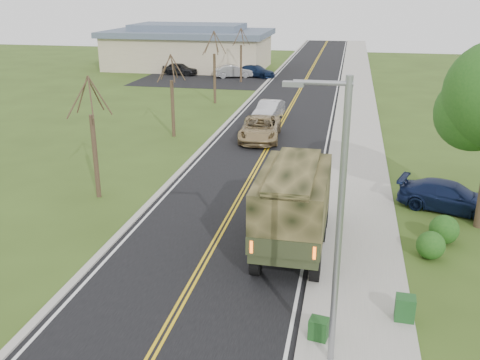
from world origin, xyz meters
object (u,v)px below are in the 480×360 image
(sedan_silver, at_px, (269,111))
(utility_box_near, at_px, (405,308))
(suv_champagne, at_px, (260,129))
(pickup_navy, at_px, (449,197))
(utility_box_far, at_px, (319,329))
(military_truck, at_px, (295,200))

(sedan_silver, relative_size, utility_box_near, 5.76)
(suv_champagne, xyz_separation_m, pickup_navy, (10.80, -10.60, -0.11))
(sedan_silver, xyz_separation_m, utility_box_far, (5.74, -27.91, -0.33))
(sedan_silver, relative_size, utility_box_far, 7.09)
(utility_box_far, bearing_deg, suv_champagne, 114.08)
(utility_box_near, bearing_deg, pickup_navy, 76.93)
(military_truck, height_order, utility_box_far, military_truck)
(military_truck, xyz_separation_m, pickup_navy, (6.77, 5.34, -1.38))
(sedan_silver, bearing_deg, utility_box_far, -72.38)
(suv_champagne, height_order, sedan_silver, suv_champagne)
(suv_champagne, bearing_deg, pickup_navy, -48.63)
(suv_champagne, xyz_separation_m, sedan_silver, (-0.31, 6.01, -0.03))
(military_truck, xyz_separation_m, suv_champagne, (-4.03, 15.93, -1.27))
(sedan_silver, distance_m, utility_box_near, 27.68)
(pickup_navy, relative_size, utility_box_far, 7.23)
(suv_champagne, height_order, pickup_navy, suv_champagne)
(suv_champagne, relative_size, pickup_navy, 1.21)
(suv_champagne, relative_size, utility_box_far, 8.75)
(suv_champagne, relative_size, utility_box_near, 7.11)
(suv_champagne, distance_m, pickup_navy, 15.13)
(utility_box_near, bearing_deg, utility_box_far, -146.76)
(military_truck, xyz_separation_m, sedan_silver, (-4.34, 21.95, -1.30))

